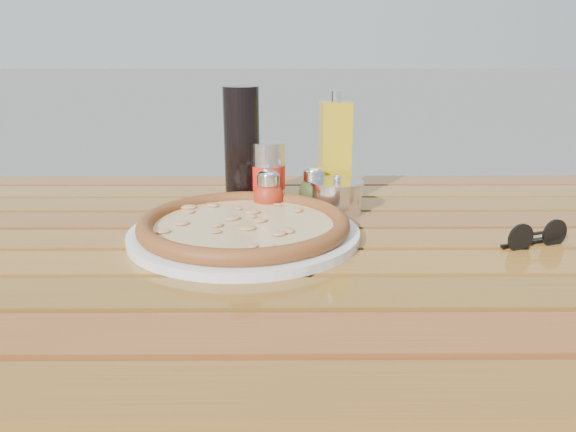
{
  "coord_description": "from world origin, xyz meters",
  "views": [
    {
      "loc": [
        -0.01,
        -0.83,
        1.04
      ],
      "look_at": [
        0.0,
        0.02,
        0.78
      ],
      "focal_mm": 35.0,
      "sensor_mm": 36.0,
      "label": 1
    }
  ],
  "objects_px": {
    "soda_can": "(267,174)",
    "olive_oil_cruet": "(335,151)",
    "oregano_shaker": "(314,188)",
    "dark_bottle": "(242,147)",
    "pizza": "(244,224)",
    "parmesan_tin": "(337,197)",
    "sunglasses": "(536,237)",
    "plate": "(244,234)",
    "table": "(288,283)",
    "pepper_shaker": "(269,193)"
  },
  "relations": [
    {
      "from": "pepper_shaker",
      "to": "olive_oil_cruet",
      "type": "bearing_deg",
      "value": 37.3
    },
    {
      "from": "olive_oil_cruet",
      "to": "pizza",
      "type": "bearing_deg",
      "value": -124.72
    },
    {
      "from": "plate",
      "to": "oregano_shaker",
      "type": "bearing_deg",
      "value": 55.47
    },
    {
      "from": "table",
      "to": "soda_can",
      "type": "bearing_deg",
      "value": 100.82
    },
    {
      "from": "table",
      "to": "olive_oil_cruet",
      "type": "relative_size",
      "value": 6.67
    },
    {
      "from": "soda_can",
      "to": "parmesan_tin",
      "type": "height_order",
      "value": "soda_can"
    },
    {
      "from": "soda_can",
      "to": "oregano_shaker",
      "type": "bearing_deg",
      "value": -17.4
    },
    {
      "from": "soda_can",
      "to": "parmesan_tin",
      "type": "relative_size",
      "value": 1.22
    },
    {
      "from": "soda_can",
      "to": "parmesan_tin",
      "type": "bearing_deg",
      "value": -24.26
    },
    {
      "from": "table",
      "to": "plate",
      "type": "bearing_deg",
      "value": 179.61
    },
    {
      "from": "table",
      "to": "oregano_shaker",
      "type": "xyz_separation_m",
      "value": [
        0.05,
        0.17,
        0.11
      ]
    },
    {
      "from": "oregano_shaker",
      "to": "olive_oil_cruet",
      "type": "height_order",
      "value": "olive_oil_cruet"
    },
    {
      "from": "olive_oil_cruet",
      "to": "parmesan_tin",
      "type": "xyz_separation_m",
      "value": [
        -0.0,
        -0.09,
        -0.07
      ]
    },
    {
      "from": "olive_oil_cruet",
      "to": "pepper_shaker",
      "type": "bearing_deg",
      "value": -142.7
    },
    {
      "from": "table",
      "to": "soda_can",
      "type": "relative_size",
      "value": 11.67
    },
    {
      "from": "dark_bottle",
      "to": "parmesan_tin",
      "type": "distance_m",
      "value": 0.2
    },
    {
      "from": "pepper_shaker",
      "to": "soda_can",
      "type": "relative_size",
      "value": 0.68
    },
    {
      "from": "pepper_shaker",
      "to": "sunglasses",
      "type": "relative_size",
      "value": 0.76
    },
    {
      "from": "table",
      "to": "dark_bottle",
      "type": "bearing_deg",
      "value": 112.73
    },
    {
      "from": "table",
      "to": "oregano_shaker",
      "type": "height_order",
      "value": "oregano_shaker"
    },
    {
      "from": "dark_bottle",
      "to": "soda_can",
      "type": "distance_m",
      "value": 0.07
    },
    {
      "from": "plate",
      "to": "sunglasses",
      "type": "xyz_separation_m",
      "value": [
        0.44,
        -0.04,
        0.01
      ]
    },
    {
      "from": "plate",
      "to": "pepper_shaker",
      "type": "height_order",
      "value": "pepper_shaker"
    },
    {
      "from": "table",
      "to": "plate",
      "type": "distance_m",
      "value": 0.11
    },
    {
      "from": "sunglasses",
      "to": "dark_bottle",
      "type": "bearing_deg",
      "value": 132.01
    },
    {
      "from": "dark_bottle",
      "to": "soda_can",
      "type": "relative_size",
      "value": 1.83
    },
    {
      "from": "plate",
      "to": "parmesan_tin",
      "type": "relative_size",
      "value": 3.65
    },
    {
      "from": "plate",
      "to": "pepper_shaker",
      "type": "xyz_separation_m",
      "value": [
        0.03,
        0.13,
        0.03
      ]
    },
    {
      "from": "olive_oil_cruet",
      "to": "dark_bottle",
      "type": "bearing_deg",
      "value": -170.86
    },
    {
      "from": "plate",
      "to": "soda_can",
      "type": "height_order",
      "value": "soda_can"
    },
    {
      "from": "plate",
      "to": "pizza",
      "type": "height_order",
      "value": "pizza"
    },
    {
      "from": "table",
      "to": "soda_can",
      "type": "distance_m",
      "value": 0.24
    },
    {
      "from": "pizza",
      "to": "parmesan_tin",
      "type": "relative_size",
      "value": 4.36
    },
    {
      "from": "pizza",
      "to": "sunglasses",
      "type": "xyz_separation_m",
      "value": [
        0.44,
        -0.04,
        -0.01
      ]
    },
    {
      "from": "olive_oil_cruet",
      "to": "soda_can",
      "type": "bearing_deg",
      "value": -165.25
    },
    {
      "from": "parmesan_tin",
      "to": "table",
      "type": "bearing_deg",
      "value": -122.16
    },
    {
      "from": "pepper_shaker",
      "to": "dark_bottle",
      "type": "height_order",
      "value": "dark_bottle"
    },
    {
      "from": "pepper_shaker",
      "to": "oregano_shaker",
      "type": "relative_size",
      "value": 1.0
    },
    {
      "from": "oregano_shaker",
      "to": "dark_bottle",
      "type": "bearing_deg",
      "value": 166.29
    },
    {
      "from": "soda_can",
      "to": "sunglasses",
      "type": "height_order",
      "value": "soda_can"
    },
    {
      "from": "soda_can",
      "to": "olive_oil_cruet",
      "type": "xyz_separation_m",
      "value": [
        0.13,
        0.03,
        0.04
      ]
    },
    {
      "from": "pizza",
      "to": "olive_oil_cruet",
      "type": "relative_size",
      "value": 2.05
    },
    {
      "from": "parmesan_tin",
      "to": "sunglasses",
      "type": "relative_size",
      "value": 0.91
    },
    {
      "from": "plate",
      "to": "parmesan_tin",
      "type": "bearing_deg",
      "value": 41.7
    },
    {
      "from": "table",
      "to": "pepper_shaker",
      "type": "distance_m",
      "value": 0.18
    },
    {
      "from": "pizza",
      "to": "dark_bottle",
      "type": "height_order",
      "value": "dark_bottle"
    },
    {
      "from": "plate",
      "to": "parmesan_tin",
      "type": "distance_m",
      "value": 0.21
    },
    {
      "from": "sunglasses",
      "to": "plate",
      "type": "bearing_deg",
      "value": 154.67
    },
    {
      "from": "table",
      "to": "olive_oil_cruet",
      "type": "height_order",
      "value": "olive_oil_cruet"
    },
    {
      "from": "soda_can",
      "to": "pizza",
      "type": "bearing_deg",
      "value": -98.99
    }
  ]
}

